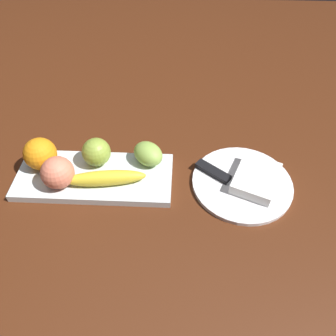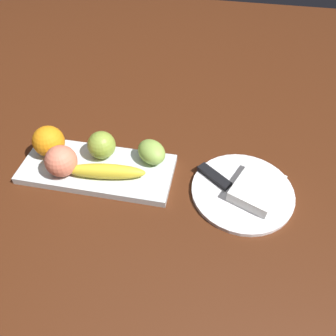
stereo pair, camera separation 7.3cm
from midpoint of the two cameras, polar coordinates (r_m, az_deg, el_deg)
ground_plane at (r=0.77m, az=-12.48°, el=-4.00°), size 2.40×2.40×0.00m
fruit_tray at (r=0.79m, az=-15.35°, el=-1.66°), size 0.36×0.15×0.02m
apple at (r=0.79m, az=-15.11°, el=2.60°), size 0.07×0.07×0.07m
banana at (r=0.75m, az=-13.77°, el=-1.90°), size 0.19×0.06×0.04m
orange_near_apple at (r=0.82m, az=-23.98°, el=2.18°), size 0.08×0.08×0.08m
peach at (r=0.76m, az=-21.53°, el=-1.01°), size 0.07×0.07×0.07m
grape_bunch at (r=0.77m, az=-6.23°, el=2.38°), size 0.10×0.10×0.05m
dinner_plate at (r=0.77m, az=10.26°, el=-2.78°), size 0.23×0.23×0.01m
folded_napkin at (r=0.76m, az=12.61°, el=-1.94°), size 0.13×0.15×0.03m
knife at (r=0.76m, az=6.17°, el=-1.35°), size 0.16×0.13×0.01m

